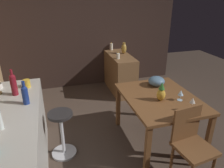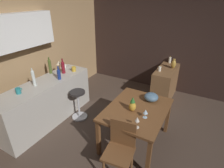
# 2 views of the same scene
# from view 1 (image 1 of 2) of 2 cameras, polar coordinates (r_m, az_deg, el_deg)

# --- Properties ---
(ground_plane) EXTENTS (9.00, 9.00, 0.00)m
(ground_plane) POSITION_cam_1_polar(r_m,az_deg,el_deg) (3.23, 6.00, -16.84)
(ground_plane) COLOR #47382D
(wall_side_right) EXTENTS (0.10, 4.40, 2.60)m
(wall_side_right) POSITION_cam_1_polar(r_m,az_deg,el_deg) (4.91, -8.28, 14.16)
(wall_side_right) COLOR #33231E
(wall_side_right) RESTS_ON ground_plane
(dining_table) EXTENTS (1.22, 0.96, 0.74)m
(dining_table) POSITION_cam_1_polar(r_m,az_deg,el_deg) (3.08, 12.59, -4.71)
(dining_table) COLOR brown
(dining_table) RESTS_ON ground_plane
(kitchen_counter) EXTENTS (2.10, 0.60, 0.90)m
(kitchen_counter) POSITION_cam_1_polar(r_m,az_deg,el_deg) (2.68, -24.32, -16.51)
(kitchen_counter) COLOR #B2ADA3
(kitchen_counter) RESTS_ON ground_plane
(sideboard_cabinet) EXTENTS (1.10, 0.44, 0.82)m
(sideboard_cabinet) POSITION_cam_1_polar(r_m,az_deg,el_deg) (4.76, 2.07, 2.98)
(sideboard_cabinet) COLOR brown
(sideboard_cabinet) RESTS_ON ground_plane
(chair_near_window) EXTENTS (0.45, 0.45, 0.89)m
(chair_near_window) POSITION_cam_1_polar(r_m,az_deg,el_deg) (2.70, 20.33, -14.32)
(chair_near_window) COLOR brown
(chair_near_window) RESTS_ON ground_plane
(bar_stool) EXTENTS (0.34, 0.34, 0.66)m
(bar_stool) POSITION_cam_1_polar(r_m,az_deg,el_deg) (3.00, -13.16, -12.55)
(bar_stool) COLOR #262323
(bar_stool) RESTS_ON ground_plane
(wine_glass_left) EXTENTS (0.08, 0.08, 0.18)m
(wine_glass_left) POSITION_cam_1_polar(r_m,az_deg,el_deg) (2.74, 20.70, -4.30)
(wine_glass_left) COLOR silver
(wine_glass_left) RESTS_ON dining_table
(wine_glass_right) EXTENTS (0.07, 0.07, 0.14)m
(wine_glass_right) POSITION_cam_1_polar(r_m,az_deg,el_deg) (2.97, 17.87, -2.35)
(wine_glass_right) COLOR silver
(wine_glass_right) RESTS_ON dining_table
(pineapple_centerpiece) EXTENTS (0.12, 0.12, 0.26)m
(pineapple_centerpiece) POSITION_cam_1_polar(r_m,az_deg,el_deg) (2.89, 13.04, -2.31)
(pineapple_centerpiece) COLOR gold
(pineapple_centerpiece) RESTS_ON dining_table
(fruit_bowl) EXTENTS (0.25, 0.25, 0.15)m
(fruit_bowl) POSITION_cam_1_polar(r_m,az_deg,el_deg) (3.35, 11.79, 0.76)
(fruit_bowl) COLOR slate
(fruit_bowl) RESTS_ON dining_table
(wine_bottle_ruby) EXTENTS (0.08, 0.08, 0.33)m
(wine_bottle_ruby) POSITION_cam_1_polar(r_m,az_deg,el_deg) (2.86, -24.83, 0.10)
(wine_bottle_ruby) COLOR maroon
(wine_bottle_ruby) RESTS_ON kitchen_counter
(wine_bottle_cobalt) EXTENTS (0.07, 0.07, 0.28)m
(wine_bottle_cobalt) POSITION_cam_1_polar(r_m,az_deg,el_deg) (2.59, -22.21, -2.45)
(wine_bottle_cobalt) COLOR navy
(wine_bottle_cobalt) RESTS_ON kitchen_counter
(cup_mustard) EXTENTS (0.13, 0.09, 0.11)m
(cup_mustard) POSITION_cam_1_polar(r_m,az_deg,el_deg) (3.06, -21.81, 0.13)
(cup_mustard) COLOR gold
(cup_mustard) RESTS_ON kitchen_counter
(pillar_candle_tall) EXTENTS (0.07, 0.07, 0.14)m
(pillar_candle_tall) POSITION_cam_1_polar(r_m,az_deg,el_deg) (4.35, 1.63, 7.48)
(pillar_candle_tall) COLOR white
(pillar_candle_tall) RESTS_ON sideboard_cabinet
(pillar_candle_short) EXTENTS (0.06, 0.06, 0.18)m
(pillar_candle_short) POSITION_cam_1_polar(r_m,az_deg,el_deg) (5.03, -0.15, 9.93)
(pillar_candle_short) COLOR white
(pillar_candle_short) RESTS_ON sideboard_cabinet
(vase_brass) EXTENTS (0.11, 0.11, 0.24)m
(vase_brass) POSITION_cam_1_polar(r_m,az_deg,el_deg) (4.73, 3.19, 9.45)
(vase_brass) COLOR #B78C38
(vase_brass) RESTS_ON sideboard_cabinet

